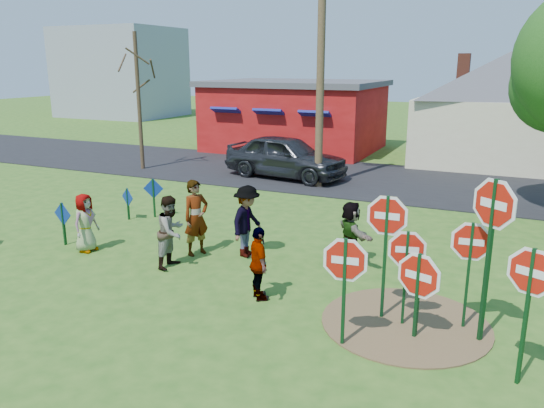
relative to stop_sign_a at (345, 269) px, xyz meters
The scene contains 25 objects.
ground 4.51m from the stop_sign_a, 148.17° to the left, with size 120.00×120.00×0.00m, color #2D5B1A.
road 14.30m from the stop_sign_a, 104.79° to the left, with size 120.00×7.50×0.04m, color black.
dirt_patch 2.09m from the stop_sign_a, 55.24° to the left, with size 3.20×3.20×0.03m, color brown.
red_building 22.22m from the stop_sign_a, 114.27° to the left, with size 9.40×7.69×3.90m.
cream_house 20.39m from the stop_sign_a, 84.73° to the left, with size 9.40×9.40×6.50m.
distant_building 45.25m from the stop_sign_a, 134.44° to the left, with size 10.00×8.00×8.00m, color #8C939E.
stop_sign_a is the anchor object (origin of this frame).
stop_sign_b 1.44m from the stop_sign_a, 73.23° to the left, with size 1.05×0.07×2.61m.
stop_sign_c 2.61m from the stop_sign_a, 27.42° to the left, with size 0.96×0.72×3.15m.
stop_sign_d 2.45m from the stop_sign_a, 39.37° to the left, with size 0.99×0.12×2.21m.
stop_sign_e 1.41m from the stop_sign_a, 35.04° to the left, with size 1.08×0.38×1.77m.
stop_sign_f 2.85m from the stop_sign_a, ahead, with size 0.93×0.43×2.37m.
stop_sign_g 1.45m from the stop_sign_a, 55.64° to the left, with size 0.94×0.23×2.00m.
blue_diamond_b 8.80m from the stop_sign_a, 166.86° to the left, with size 0.65×0.09×1.21m.
blue_diamond_c 9.77m from the stop_sign_a, 151.34° to the left, with size 0.58×0.21×1.04m.
blue_diamond_d 9.57m from the stop_sign_a, 146.57° to the left, with size 0.64×0.23×1.28m.
person_a 7.88m from the stop_sign_a, 166.26° to the left, with size 0.77×0.50×1.57m, color #3F478C.
person_b 5.66m from the stop_sign_a, 149.21° to the left, with size 0.72×0.47×1.98m, color #2F7F77.
person_c 5.30m from the stop_sign_a, 158.95° to the left, with size 0.87×0.68×1.79m, color brown.
person_d 4.91m from the stop_sign_a, 137.27° to the left, with size 1.20×0.69×1.86m, color #313035.
person_e 2.51m from the stop_sign_a, 153.54° to the left, with size 0.93×0.39×1.59m, color #542F61.
person_f 3.93m from the stop_sign_a, 104.55° to the left, with size 1.51×0.48×1.63m, color #1D572D.
suv 14.16m from the stop_sign_a, 117.23° to the left, with size 2.17×5.38×1.83m, color #313137.
utility_pole 12.97m from the stop_sign_a, 111.74° to the left, with size 2.37×0.63×9.82m.
bare_tree_west 17.91m from the stop_sign_a, 139.04° to the left, with size 1.80×1.80×6.22m.
Camera 1 is at (6.01, -10.47, 4.84)m, focal length 35.00 mm.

